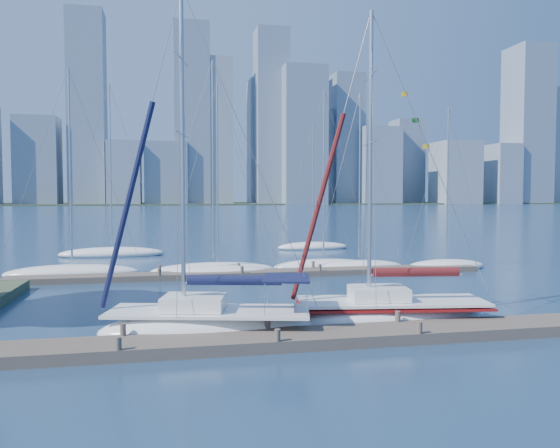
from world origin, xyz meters
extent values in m
plane|color=#18324E|center=(0.00, 0.00, 0.00)|extent=(700.00, 700.00, 0.00)
cube|color=brown|center=(0.00, 0.00, 0.20)|extent=(26.00, 2.00, 0.40)
cube|color=brown|center=(2.00, 16.00, 0.18)|extent=(30.00, 1.80, 0.36)
cube|color=#38472D|center=(0.00, 320.00, 0.00)|extent=(800.00, 100.00, 1.50)
ellipsoid|color=white|center=(-2.02, 1.90, 0.23)|extent=(8.34, 4.35, 1.40)
cube|color=white|center=(-2.02, 1.90, 0.88)|extent=(7.72, 4.01, 0.11)
cube|color=white|center=(-2.56, 2.03, 1.21)|extent=(2.56, 2.16, 0.51)
cylinder|color=silver|center=(-2.92, 2.11, 6.80)|extent=(0.17, 0.17, 11.73)
cylinder|color=silver|center=(-1.09, 1.69, 1.95)|extent=(3.69, 0.95, 0.09)
cylinder|color=#101337|center=(-1.09, 1.69, 2.05)|extent=(3.46, 1.15, 0.37)
cube|color=#101337|center=(0.77, 1.25, 2.14)|extent=(2.13, 2.54, 0.07)
ellipsoid|color=white|center=(5.37, 2.33, 0.24)|extent=(8.34, 3.77, 1.41)
cube|color=white|center=(5.37, 2.33, 0.89)|extent=(7.72, 3.47, 0.11)
cube|color=white|center=(4.81, 2.41, 1.22)|extent=(2.48, 2.02, 0.52)
cylinder|color=silver|center=(4.44, 2.46, 6.67)|extent=(0.17, 0.17, 11.45)
cylinder|color=silver|center=(6.32, 2.19, 1.97)|extent=(3.78, 0.64, 0.09)
cylinder|color=#511116|center=(6.32, 2.19, 2.07)|extent=(3.52, 0.88, 0.38)
cube|color=maroon|center=(5.37, 2.33, 0.73)|extent=(7.90, 3.60, 0.09)
ellipsoid|color=white|center=(-9.45, 18.24, 0.21)|extent=(8.57, 3.62, 1.16)
cylinder|color=silver|center=(-9.45, 18.24, 7.06)|extent=(0.13, 0.13, 12.02)
ellipsoid|color=white|center=(-0.54, 17.76, 0.20)|extent=(8.28, 2.51, 1.11)
cylinder|color=silver|center=(-0.54, 17.76, 7.45)|extent=(0.12, 0.12, 12.88)
ellipsoid|color=white|center=(-0.33, 16.87, 0.18)|extent=(6.87, 3.23, 0.98)
cylinder|color=silver|center=(-0.33, 16.87, 6.56)|extent=(0.11, 0.11, 11.35)
ellipsoid|color=white|center=(7.18, 18.42, 0.19)|extent=(7.15, 2.25, 1.07)
cylinder|color=silver|center=(7.18, 18.42, 6.69)|extent=(0.12, 0.12, 11.44)
ellipsoid|color=white|center=(9.56, 17.76, 0.18)|extent=(6.57, 2.80, 0.97)
cylinder|color=silver|center=(9.56, 17.76, 6.56)|extent=(0.11, 0.11, 11.35)
ellipsoid|color=white|center=(15.69, 16.87, 0.18)|extent=(5.82, 2.16, 0.99)
cylinder|color=silver|center=(15.69, 16.87, 6.10)|extent=(0.11, 0.11, 10.40)
ellipsoid|color=white|center=(-8.15, 29.92, 0.21)|extent=(9.00, 4.43, 1.15)
cylinder|color=silver|center=(-8.15, 29.92, 7.77)|extent=(0.13, 0.13, 13.45)
ellipsoid|color=white|center=(10.19, 32.44, 0.19)|extent=(6.91, 2.25, 1.04)
cylinder|color=silver|center=(10.19, 32.44, 6.38)|extent=(0.11, 0.11, 10.86)
cube|color=slate|center=(-69.73, 287.50, 23.04)|extent=(21.45, 17.63, 46.07)
cube|color=#858F9F|center=(-47.55, 309.43, 20.23)|extent=(14.84, 17.61, 40.46)
cube|color=gray|center=(-25.94, 284.92, 16.94)|extent=(17.19, 19.81, 33.89)
cube|color=slate|center=(-4.22, 286.68, 17.00)|extent=(22.67, 16.86, 34.01)
cube|color=#858F9F|center=(21.35, 289.48, 40.50)|extent=(21.60, 14.99, 81.00)
cube|color=gray|center=(51.90, 304.67, 36.55)|extent=(15.68, 17.46, 73.10)
cube|color=slate|center=(70.99, 278.50, 38.12)|extent=(23.64, 18.95, 76.24)
cube|color=#858F9F|center=(91.42, 294.72, 27.49)|extent=(14.94, 17.11, 54.98)
cube|color=gray|center=(115.77, 279.60, 22.01)|extent=(22.26, 18.80, 44.02)
cube|color=slate|center=(147.05, 309.52, 26.56)|extent=(17.74, 17.52, 53.12)
cube|color=#858F9F|center=(164.09, 278.94, 18.44)|extent=(22.48, 23.94, 36.88)
cube|color=gray|center=(194.50, 279.05, 17.92)|extent=(15.42, 21.38, 35.83)
cube|color=slate|center=(213.93, 282.23, 47.94)|extent=(21.80, 23.60, 95.89)
cube|color=#858F9F|center=(241.25, 301.60, 37.71)|extent=(15.87, 17.08, 75.43)
cube|color=slate|center=(-45.00, 290.00, 51.36)|extent=(18.75, 18.00, 102.72)
cube|color=slate|center=(10.00, 290.00, 49.62)|extent=(19.34, 18.00, 99.24)
cube|color=slate|center=(55.00, 290.00, 49.36)|extent=(18.22, 18.00, 98.73)
cube|color=slate|center=(100.00, 290.00, 37.84)|extent=(17.72, 18.00, 75.69)
camera|label=1|loc=(-3.47, -18.13, 5.16)|focal=35.00mm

